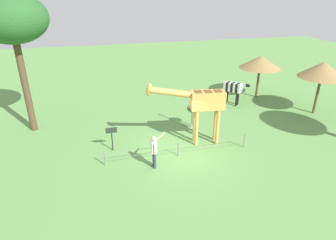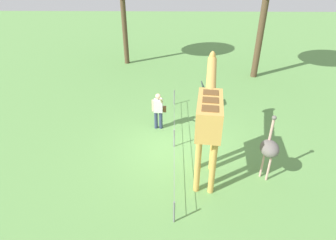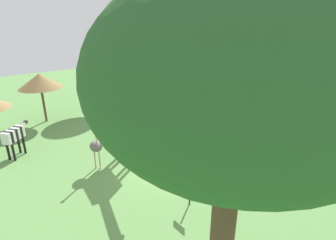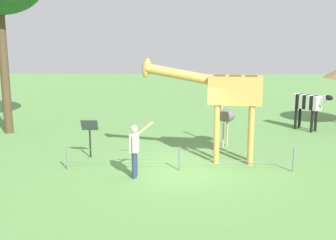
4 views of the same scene
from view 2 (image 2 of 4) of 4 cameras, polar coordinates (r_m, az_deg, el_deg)
ground_plane at (r=10.72m, az=2.25°, el=-5.39°), size 60.00×60.00×0.00m
giraffe at (r=8.37m, az=8.37°, el=1.45°), size 3.97×0.99×3.40m
visitor at (r=11.36m, az=-1.95°, el=2.22°), size 0.68×0.58×1.67m
ostrich at (r=9.15m, az=19.93°, el=-5.49°), size 0.70×0.56×2.25m
info_sign at (r=12.97m, az=7.15°, el=5.96°), size 0.56×0.21×1.32m
wire_fence at (r=10.48m, az=1.26°, el=-3.59°), size 7.05×0.05×0.75m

